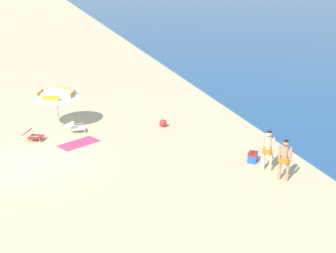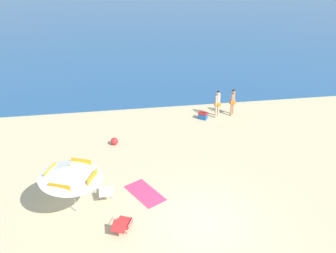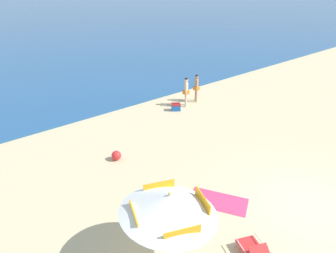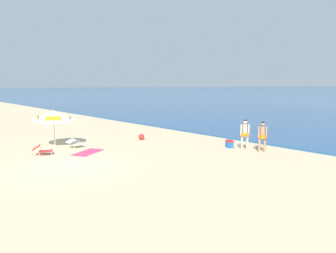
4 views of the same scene
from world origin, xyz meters
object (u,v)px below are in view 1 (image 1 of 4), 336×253
at_px(person_standing_near_shore, 285,157).
at_px(beach_ball, 163,123).
at_px(lounge_chair_under_umbrella, 33,135).
at_px(beach_towel, 79,143).
at_px(person_standing_beside, 268,147).
at_px(beach_umbrella_striped_main, 56,92).
at_px(lounge_chair_beside_umbrella, 75,127).
at_px(cooler_box, 253,157).

distance_m(person_standing_near_shore, beach_ball, 7.52).
distance_m(lounge_chair_under_umbrella, beach_towel, 2.20).
relative_size(lounge_chair_under_umbrella, person_standing_beside, 0.63).
xyz_separation_m(beach_umbrella_striped_main, lounge_chair_beside_umbrella, (1.12, 0.69, -1.50)).
distance_m(lounge_chair_beside_umbrella, person_standing_beside, 9.32).
relative_size(lounge_chair_under_umbrella, person_standing_near_shore, 0.64).
bearing_deg(person_standing_beside, lounge_chair_under_umbrella, -124.70).
height_order(lounge_chair_beside_umbrella, beach_towel, lounge_chair_beside_umbrella).
distance_m(lounge_chair_beside_umbrella, beach_towel, 1.55).
bearing_deg(person_standing_near_shore, cooler_box, -171.24).
height_order(person_standing_near_shore, person_standing_beside, person_standing_beside).
height_order(beach_umbrella_striped_main, cooler_box, beach_umbrella_striped_main).
bearing_deg(beach_umbrella_striped_main, cooler_box, 46.87).
distance_m(lounge_chair_under_umbrella, cooler_box, 9.87).
bearing_deg(beach_umbrella_striped_main, beach_towel, 14.39).
bearing_deg(beach_towel, lounge_chair_beside_umbrella, 179.68).
relative_size(beach_umbrella_striped_main, beach_ball, 7.56).
xyz_separation_m(cooler_box, beach_ball, (-5.18, -2.26, -0.01)).
height_order(lounge_chair_beside_umbrella, cooler_box, lounge_chair_beside_umbrella).
bearing_deg(person_standing_beside, beach_umbrella_striped_main, -136.10).
relative_size(person_standing_beside, cooler_box, 2.70).
xyz_separation_m(lounge_chair_under_umbrella, cooler_box, (5.07, 8.46, -0.07)).
xyz_separation_m(person_standing_near_shore, beach_towel, (-5.94, -6.80, -0.92)).
bearing_deg(person_standing_near_shore, beach_towel, -131.15).
bearing_deg(lounge_chair_beside_umbrella, lounge_chair_under_umbrella, -74.56).
relative_size(lounge_chair_beside_umbrella, beach_towel, 0.49).
height_order(beach_umbrella_striped_main, beach_towel, beach_umbrella_striped_main).
bearing_deg(lounge_chair_under_umbrella, beach_towel, 63.24).
height_order(lounge_chair_under_umbrella, lounge_chair_beside_umbrella, lounge_chair_under_umbrella).
distance_m(person_standing_beside, beach_towel, 8.36).
distance_m(lounge_chair_under_umbrella, lounge_chair_beside_umbrella, 2.03).
relative_size(beach_umbrella_striped_main, lounge_chair_under_umbrella, 2.77).
bearing_deg(person_standing_beside, beach_ball, -158.42).
bearing_deg(beach_ball, cooler_box, 23.53).
height_order(lounge_chair_under_umbrella, cooler_box, lounge_chair_under_umbrella).
relative_size(person_standing_near_shore, beach_ball, 4.25).
bearing_deg(lounge_chair_under_umbrella, beach_umbrella_striped_main, 142.49).
bearing_deg(beach_towel, lounge_chair_under_umbrella, -116.76).
xyz_separation_m(lounge_chair_under_umbrella, lounge_chair_beside_umbrella, (-0.54, 1.96, 0.01)).
bearing_deg(cooler_box, lounge_chair_beside_umbrella, -130.81).
bearing_deg(beach_umbrella_striped_main, lounge_chair_beside_umbrella, 31.57).
distance_m(lounge_chair_under_umbrella, beach_ball, 6.21).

